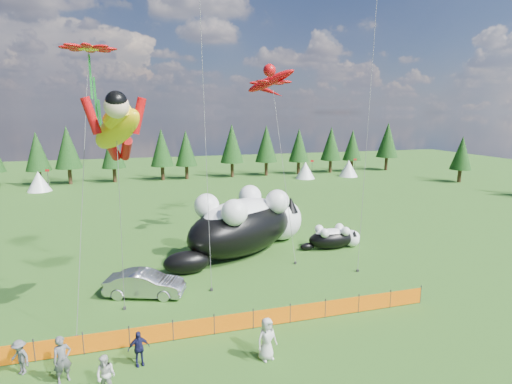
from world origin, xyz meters
TOP-DOWN VIEW (x-y plane):
  - ground at (0.00, 0.00)m, footprint 160.00×160.00m
  - safety_fence at (0.00, -3.00)m, footprint 22.06×0.06m
  - tree_line at (0.00, 45.00)m, footprint 90.00×4.00m
  - festival_tents at (11.00, 40.00)m, footprint 50.00×3.20m
  - cat_large at (3.66, 8.25)m, footprint 12.20×9.39m
  - cat_small at (10.62, 7.10)m, footprint 5.15×1.90m
  - car at (-4.23, 2.36)m, footprint 4.93×3.05m
  - spectator_a at (-7.53, -4.78)m, footprint 0.86×0.73m
  - spectator_b at (-5.79, -6.08)m, footprint 0.93×0.78m
  - spectator_c at (-4.57, -4.52)m, footprint 1.01×0.65m
  - spectator_d at (-9.34, -3.77)m, footprint 1.09×1.03m
  - spectator_e at (0.90, -5.62)m, footprint 1.08×0.84m
  - superhero_kite at (-5.08, -0.33)m, footprint 5.73×5.84m
  - gecko_kite at (6.84, 12.41)m, footprint 6.97×11.30m
  - flower_kite at (-6.33, 2.04)m, footprint 3.02×5.17m

SIDE VIEW (x-z plane):
  - ground at x=0.00m, z-range 0.00..0.00m
  - safety_fence at x=0.00m, z-range -0.05..1.05m
  - car at x=-4.23m, z-range 0.00..1.53m
  - spectator_d at x=-9.34m, z-range 0.00..1.54m
  - spectator_c at x=-4.57m, z-range 0.00..1.59m
  - spectator_b at x=-5.79m, z-range 0.00..1.65m
  - cat_small at x=10.62m, z-range -0.05..1.82m
  - spectator_e at x=0.90m, z-range 0.00..1.95m
  - spectator_a at x=-7.53m, z-range 0.00..1.98m
  - festival_tents at x=11.00m, z-range 0.00..2.80m
  - cat_large at x=3.66m, z-range -0.12..4.78m
  - tree_line at x=0.00m, z-range 0.00..8.00m
  - superhero_kite at x=-5.08m, z-range 3.96..16.05m
  - gecko_kite at x=6.84m, z-range 5.61..21.25m
  - flower_kite at x=-6.33m, z-range 6.67..21.06m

